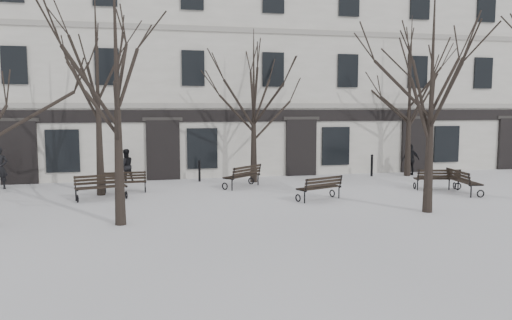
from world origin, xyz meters
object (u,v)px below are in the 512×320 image
object	(u,v)px
bench_3	(125,181)
bench_5	(463,181)
bench_1	(320,187)
tree_1	(116,52)
bench_4	(243,175)
bench_0	(101,186)
bench_2	(437,178)
tree_2	(432,67)

from	to	relation	value
bench_3	bench_5	distance (m)	13.88
bench_1	bench_5	bearing A→B (deg)	158.41
tree_1	bench_1	xyz separation A→B (m)	(7.22, 2.44, -4.60)
bench_5	bench_4	bearing A→B (deg)	75.73
bench_3	tree_1	bearing A→B (deg)	-90.57
bench_3	bench_4	xyz separation A→B (m)	(5.02, 0.18, 0.08)
tree_1	bench_0	size ratio (longest dim) A/B	4.11
tree_1	bench_2	world-z (taller)	tree_1
bench_2	bench_5	world-z (taller)	bench_5
tree_2	bench_4	bearing A→B (deg)	128.40
bench_4	bench_5	xyz separation A→B (m)	(8.47, -3.48, -0.01)
bench_1	bench_4	world-z (taller)	bench_4
tree_1	bench_0	bearing A→B (deg)	101.83
tree_2	bench_2	distance (m)	6.57
bench_2	bench_3	world-z (taller)	bench_2
tree_2	bench_5	xyz separation A→B (m)	(3.39, 2.93, -4.31)
bench_2	bench_5	bearing A→B (deg)	126.44
bench_0	bench_4	distance (m)	6.10
bench_0	bench_1	world-z (taller)	bench_0
tree_1	bench_2	bearing A→B (deg)	15.72
bench_0	tree_1	bearing A→B (deg)	-93.51
tree_2	bench_1	distance (m)	5.88
tree_1	bench_5	world-z (taller)	tree_1
tree_2	bench_1	xyz separation A→B (m)	(-2.81, 2.80, -4.34)
tree_2	bench_3	distance (m)	12.65
tree_2	bench_4	size ratio (longest dim) A/B	4.02
bench_1	bench_4	bearing A→B (deg)	-80.69
bench_2	tree_2	bearing A→B (deg)	65.64
bench_2	bench_4	xyz separation A→B (m)	(-7.97, 2.41, 0.04)
bench_1	bench_3	world-z (taller)	bench_1
bench_2	bench_4	distance (m)	8.33
tree_1	bench_1	world-z (taller)	tree_1
tree_1	tree_2	bearing A→B (deg)	-2.05
bench_1	bench_3	bearing A→B (deg)	-48.02
bench_5	bench_2	bearing A→B (deg)	32.98
bench_3	bench_0	bearing A→B (deg)	-121.34
bench_0	bench_3	world-z (taller)	bench_0
tree_2	bench_0	distance (m)	12.70
bench_2	bench_0	bearing A→B (deg)	8.39
bench_1	bench_5	size ratio (longest dim) A/B	0.96
bench_0	bench_2	xyz separation A→B (m)	(13.84, -0.76, -0.02)
bench_0	bench_1	bearing A→B (deg)	-28.89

